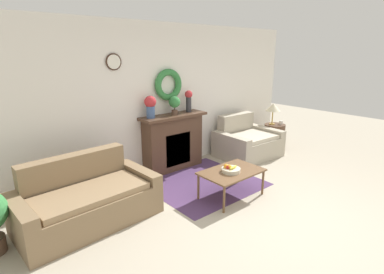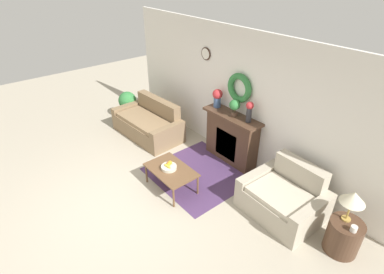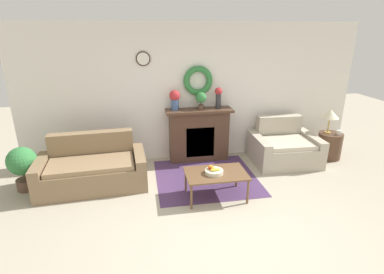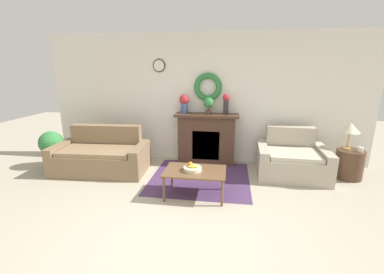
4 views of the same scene
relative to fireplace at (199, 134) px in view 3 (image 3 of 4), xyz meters
name	(u,v)px [view 3 (image 3 of 4)]	position (x,y,z in m)	size (l,w,h in m)	color
ground_plane	(231,236)	(-0.07, -2.51, -0.54)	(16.00, 16.00, 0.00)	#ADA38E
floor_rug	(206,177)	(-0.03, -0.85, -0.54)	(1.80, 1.72, 0.01)	#4C335B
wall_back	(194,92)	(-0.07, 0.20, 0.82)	(6.80, 0.18, 2.70)	white
fireplace	(199,134)	(0.00, 0.00, 0.00)	(1.32, 0.41, 1.07)	#4C3323
couch_left	(93,169)	(-2.00, -0.77, -0.24)	(1.82, 1.02, 0.86)	#846B4C
loveseat_right	(284,148)	(1.66, -0.43, -0.24)	(1.29, 1.05, 0.87)	#B2A893
coffee_table	(216,175)	(-0.03, -1.53, -0.15)	(0.96, 0.62, 0.43)	brown
fruit_bowl	(213,171)	(-0.08, -1.54, -0.07)	(0.29, 0.29, 0.12)	beige
side_table_by_loveseat	(329,146)	(2.69, -0.42, -0.27)	(0.48, 0.48, 0.54)	#4C3323
table_lamp	(330,114)	(2.63, -0.37, 0.40)	(0.34, 0.34, 0.50)	#B28E42
mug	(339,132)	(2.80, -0.50, 0.04)	(0.09, 0.09, 0.09)	silver
vase_on_mantel_left	(175,99)	(-0.48, 0.01, 0.75)	(0.21, 0.21, 0.39)	#3D5684
vase_on_mantel_right	(218,96)	(0.39, 0.01, 0.77)	(0.15, 0.15, 0.41)	#2D2D33
potted_plant_on_mantel	(201,98)	(0.03, -0.01, 0.74)	(0.21, 0.21, 0.34)	brown
potted_plant_floor_by_couch	(22,164)	(-3.10, -0.73, -0.08)	(0.47, 0.47, 0.75)	brown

